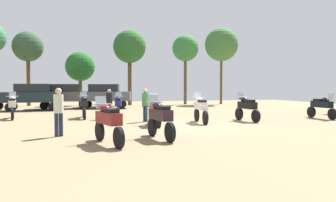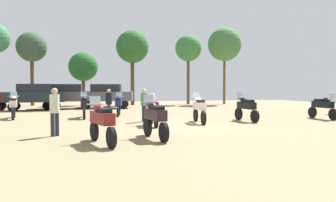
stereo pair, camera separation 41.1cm
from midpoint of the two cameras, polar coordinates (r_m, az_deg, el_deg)
The scene contains 21 objects.
ground_plane at distance 15.30m, azimuth 2.69°, elevation -4.21°, with size 44.00×52.00×0.02m.
motorcycle_1 at distance 20.21m, azimuth 25.67°, elevation -0.77°, with size 0.62×2.23×1.45m.
motorcycle_4 at distance 20.18m, azimuth -24.57°, elevation -0.70°, with size 0.67×2.24×1.50m.
motorcycle_5 at distance 17.49m, azimuth 13.97°, elevation -1.04°, with size 0.62×2.16×1.47m.
motorcycle_6 at distance 10.31m, azimuth -10.23°, elevation -3.36°, with size 0.81×2.23×1.46m.
motorcycle_7 at distance 15.03m, azimuth -1.77°, elevation -1.53°, with size 0.62×2.13×1.47m.
motorcycle_8 at distance 16.26m, azimuth 6.12°, elevation -1.19°, with size 0.62×2.28×1.49m.
motorcycle_9 at distance 11.19m, azimuth -1.24°, elevation -2.83°, with size 0.66×2.22×1.48m.
motorcycle_10 at distance 20.49m, azimuth -7.95°, elevation -0.55°, with size 0.66×2.10×1.44m.
motorcycle_12 at distance 19.22m, azimuth -13.68°, elevation -0.72°, with size 0.62×2.18×1.49m.
car_1 at distance 28.16m, azimuth -16.70°, elevation 1.11°, with size 4.31×1.82×2.00m.
car_2 at distance 26.74m, azimuth -21.53°, elevation 0.98°, with size 4.33×1.86×2.00m.
car_3 at distance 27.92m, azimuth -10.15°, elevation 1.16°, with size 4.58×2.64×2.00m.
person_1 at distance 16.76m, azimuth -3.44°, elevation -0.27°, with size 0.44×0.44×1.67m.
person_2 at distance 18.45m, azimuth -9.54°, elevation -0.10°, with size 0.43×0.43×1.65m.
person_3 at distance 12.39m, azimuth -18.06°, elevation -1.17°, with size 0.46×0.46×1.72m.
tree_1 at distance 34.37m, azimuth 3.86°, elevation 8.94°, with size 2.69×2.69×7.10m.
tree_2 at distance 33.11m, azimuth -14.05°, elevation 5.71°, with size 2.81×2.81×5.15m.
tree_3 at distance 34.04m, azimuth -22.11°, elevation 8.51°, with size 2.81×2.81×6.97m.
tree_4 at distance 35.15m, azimuth 10.05°, elevation 9.54°, with size 3.44×3.44×7.90m.
tree_7 at distance 32.83m, azimuth -5.80°, elevation 9.18°, with size 3.19×3.19×7.30m.
Camera 2 is at (-4.22, -14.59, 1.77)m, focal length 35.38 mm.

